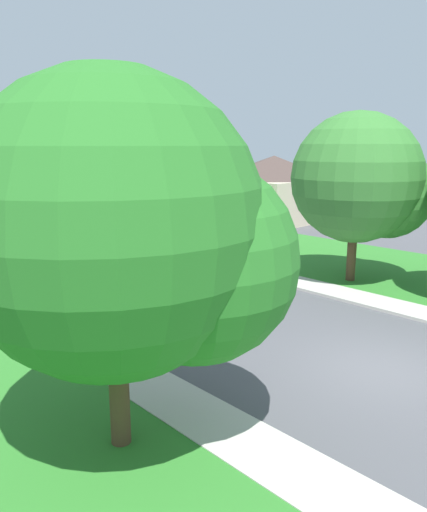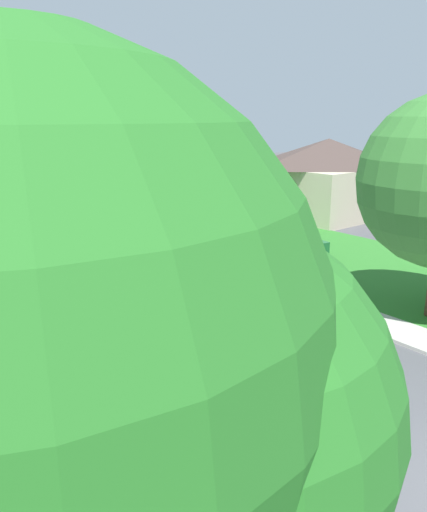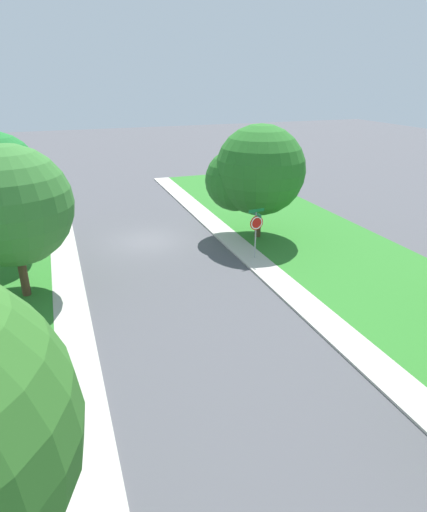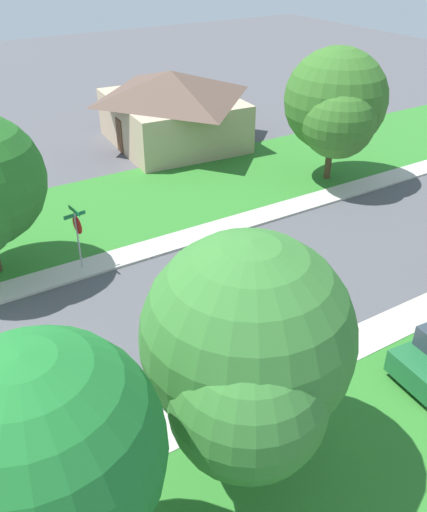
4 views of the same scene
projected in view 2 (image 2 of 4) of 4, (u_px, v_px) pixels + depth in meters
The scene contains 9 objects.
sidewalk_east at pixel (237, 272), 19.78m from camera, with size 1.40×56.00×0.10m, color #B7B2A8.
lawn_east at pixel (318, 253), 22.54m from camera, with size 8.00×56.00×0.08m, color #2D7528.
stop_sign_far_corner at pixel (80, 378), 8.11m from camera, with size 0.92×0.92×2.77m.
car_green_kerbside_mid at pixel (278, 240), 21.47m from camera, with size 2.31×4.44×1.76m.
car_silver_behind_trees at pixel (159, 200), 31.79m from camera, with size 2.45×4.50×1.76m.
car_grey_near_corner at pixel (91, 188), 36.86m from camera, with size 2.45×4.50×1.76m.
tree_corner_large at pixel (190, 142), 25.03m from camera, with size 4.94×4.59×7.15m.
tree_sidewalk_mid at pixel (75, 361), 4.34m from camera, with size 5.51×5.13×6.63m.
house_right_setback at pixel (327, 175), 31.49m from camera, with size 9.29×8.13×4.60m.
Camera 2 is at (-7.54, -2.44, 5.91)m, focal length 35.71 mm.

